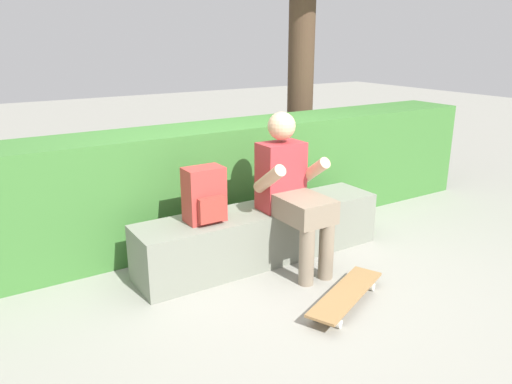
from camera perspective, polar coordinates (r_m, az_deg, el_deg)
name	(u,v)px	position (r m, az deg, el deg)	size (l,w,h in m)	color
ground_plane	(286,274)	(3.77, 3.42, -9.43)	(24.00, 24.00, 0.00)	gray
bench_main	(262,234)	(3.93, 0.68, -4.84)	(2.04, 0.44, 0.43)	gray
person_skater	(292,188)	(3.70, 4.13, 0.50)	(0.49, 0.62, 1.18)	#B73338
skateboard_near_person	(346,294)	(3.40, 10.31, -11.49)	(0.81, 0.51, 0.09)	olive
backpack_on_bench	(205,196)	(3.56, -5.92, -0.42)	(0.28, 0.23, 0.40)	#B23833
hedge_row	(231,178)	(4.48, -2.94, 1.67)	(5.39, 0.60, 0.97)	#3B7331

